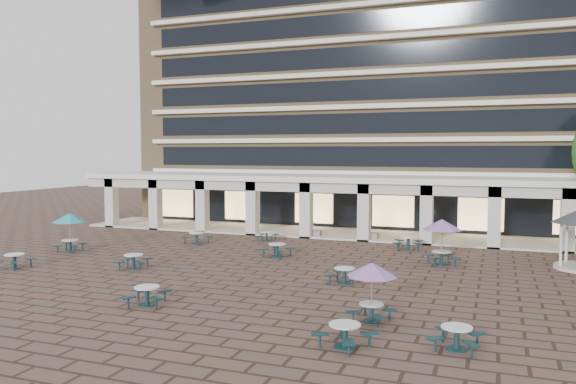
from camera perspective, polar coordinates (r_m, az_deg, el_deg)
name	(u,v)px	position (r m, az deg, el deg)	size (l,w,h in m)	color
ground	(267,275)	(28.35, -2.16, -8.46)	(120.00, 120.00, 0.00)	brown
apartment_building	(375,81)	(52.49, 8.78, 11.10)	(40.00, 15.50, 25.20)	#937853
retail_arcade	(344,194)	(41.83, 5.66, -0.25)	(42.00, 6.60, 4.40)	white
picnic_table_0	(14,260)	(33.27, -26.03, -6.20)	(1.71, 1.71, 0.76)	#123238
picnic_table_2	(345,333)	(18.31, 5.79, -14.09)	(2.07, 2.07, 0.77)	#123238
picnic_table_3	(457,336)	(18.81, 16.77, -13.81)	(1.78, 1.78, 0.73)	#123238
picnic_table_4	(69,219)	(37.15, -21.32, -2.59)	(2.05, 2.05, 2.37)	#123238
picnic_table_5	(147,294)	(23.61, -14.14, -10.02)	(2.00, 2.00, 0.76)	#123238
picnic_table_6	(372,272)	(20.70, 8.52, -8.03)	(1.87, 1.87, 2.16)	#123238
picnic_table_7	(345,274)	(26.72, 5.77, -8.29)	(1.71, 1.71, 0.73)	#123238
picnic_table_8	(197,237)	(38.30, -9.26, -4.53)	(1.90, 1.90, 0.75)	#123238
picnic_table_9	(133,260)	(30.96, -15.42, -6.69)	(1.94, 1.94, 0.75)	#123238
picnic_table_10	(277,249)	(33.17, -1.11, -5.80)	(1.98, 1.98, 0.77)	#123238
picnic_table_11	(442,226)	(31.60, 15.37, -3.40)	(2.16, 2.16, 2.50)	#123238
picnic_table_12	(267,235)	(38.94, -2.18, -4.42)	(1.58, 1.58, 0.66)	#123238
picnic_table_13	(408,242)	(36.34, 12.12, -4.96)	(1.99, 1.99, 0.83)	#123238
planter_left	(311,230)	(40.83, 2.34, -3.86)	(1.50, 0.67, 1.26)	gray
planter_right	(367,232)	(39.74, 8.08, -4.07)	(1.50, 0.75, 1.31)	gray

